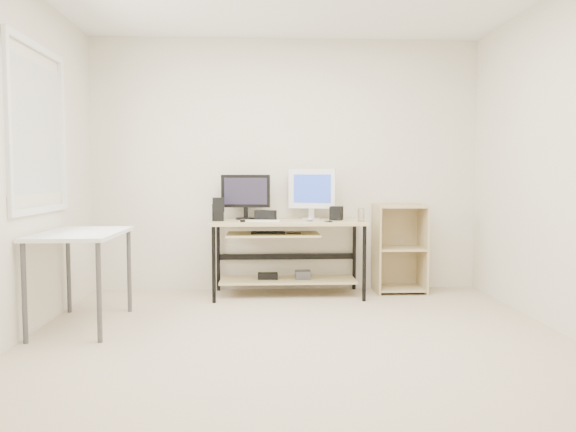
% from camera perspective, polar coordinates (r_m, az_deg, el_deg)
% --- Properties ---
extents(room, '(4.01, 4.01, 2.62)m').
position_cam_1_polar(room, '(3.90, -0.85, 6.00)').
color(room, beige).
rests_on(room, ground).
extents(desk, '(1.50, 0.65, 0.75)m').
position_cam_1_polar(desk, '(5.56, -0.27, -2.64)').
color(desk, tan).
rests_on(desk, ground).
extents(side_table, '(0.60, 1.00, 0.75)m').
position_cam_1_polar(side_table, '(4.70, -20.26, -2.49)').
color(side_table, white).
rests_on(side_table, ground).
extents(shelf_unit, '(0.50, 0.40, 0.90)m').
position_cam_1_polar(shelf_unit, '(5.89, 11.18, -3.18)').
color(shelf_unit, tan).
rests_on(shelf_unit, ground).
extents(black_monitor, '(0.50, 0.21, 0.45)m').
position_cam_1_polar(black_monitor, '(5.67, -4.32, 2.25)').
color(black_monitor, black).
rests_on(black_monitor, desk).
extents(white_imac, '(0.47, 0.18, 0.51)m').
position_cam_1_polar(white_imac, '(5.73, 2.45, 2.65)').
color(white_imac, silver).
rests_on(white_imac, desk).
extents(keyboard, '(0.40, 0.17, 0.01)m').
position_cam_1_polar(keyboard, '(5.43, -2.86, -0.48)').
color(keyboard, white).
rests_on(keyboard, desk).
extents(mouse, '(0.08, 0.12, 0.04)m').
position_cam_1_polar(mouse, '(5.47, 2.25, -0.32)').
color(mouse, silver).
rests_on(mouse, desk).
extents(center_speaker, '(0.22, 0.15, 0.10)m').
position_cam_1_polar(center_speaker, '(5.53, -2.30, 0.06)').
color(center_speaker, black).
rests_on(center_speaker, desk).
extents(speaker_left, '(0.12, 0.12, 0.23)m').
position_cam_1_polar(speaker_left, '(5.53, -7.07, 0.74)').
color(speaker_left, black).
rests_on(speaker_left, desk).
extents(speaker_right, '(0.15, 0.15, 0.14)m').
position_cam_1_polar(speaker_right, '(5.60, 4.94, 0.28)').
color(speaker_right, black).
rests_on(speaker_right, desk).
extents(audio_controller, '(0.08, 0.05, 0.17)m').
position_cam_1_polar(audio_controller, '(5.51, -7.26, 0.35)').
color(audio_controller, black).
rests_on(audio_controller, desk).
extents(volume_puck, '(0.05, 0.05, 0.02)m').
position_cam_1_polar(volume_puck, '(5.37, -4.63, -0.50)').
color(volume_puck, black).
rests_on(volume_puck, desk).
extents(smartphone, '(0.07, 0.11, 0.01)m').
position_cam_1_polar(smartphone, '(5.38, 4.13, -0.56)').
color(smartphone, black).
rests_on(smartphone, desk).
extents(coaster, '(0.10, 0.10, 0.01)m').
position_cam_1_polar(coaster, '(5.47, 7.43, -0.53)').
color(coaster, '#9D7247').
rests_on(coaster, desk).
extents(drinking_glass, '(0.08, 0.08, 0.12)m').
position_cam_1_polar(drinking_glass, '(5.46, 7.43, 0.15)').
color(drinking_glass, white).
rests_on(drinking_glass, coaster).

